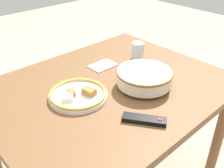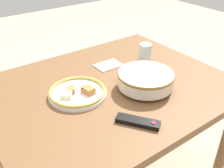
{
  "view_description": "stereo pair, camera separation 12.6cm",
  "coord_description": "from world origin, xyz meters",
  "views": [
    {
      "loc": [
        0.76,
        0.85,
        1.41
      ],
      "look_at": [
        0.03,
        0.06,
        0.75
      ],
      "focal_mm": 42.0,
      "sensor_mm": 36.0,
      "label": 1
    },
    {
      "loc": [
        0.66,
        0.93,
        1.41
      ],
      "look_at": [
        0.03,
        0.06,
        0.75
      ],
      "focal_mm": 42.0,
      "sensor_mm": 36.0,
      "label": 2
    }
  ],
  "objects": [
    {
      "name": "food_plate",
      "position": [
        0.18,
        -0.01,
        0.73
      ],
      "size": [
        0.28,
        0.28,
        0.05
      ],
      "color": "white",
      "rests_on": "dining_table"
    },
    {
      "name": "drinking_glass",
      "position": [
        -0.34,
        -0.12,
        0.76
      ],
      "size": [
        0.07,
        0.07,
        0.1
      ],
      "color": "silver",
      "rests_on": "dining_table"
    },
    {
      "name": "dining_table",
      "position": [
        0.0,
        0.0,
        0.63
      ],
      "size": [
        1.2,
        0.96,
        0.71
      ],
      "color": "brown",
      "rests_on": "ground_plane"
    },
    {
      "name": "folded_napkin",
      "position": [
        -0.12,
        -0.18,
        0.71
      ],
      "size": [
        0.15,
        0.1,
        0.01
      ],
      "color": "beige",
      "rests_on": "dining_table"
    },
    {
      "name": "noodle_bowl",
      "position": [
        -0.13,
        0.13,
        0.76
      ],
      "size": [
        0.28,
        0.28,
        0.09
      ],
      "color": "silver",
      "rests_on": "dining_table"
    },
    {
      "name": "tv_remote",
      "position": [
        0.09,
        0.31,
        0.72
      ],
      "size": [
        0.14,
        0.18,
        0.02
      ],
      "rotation": [
        0.0,
        0.0,
        0.61
      ],
      "color": "black",
      "rests_on": "dining_table"
    }
  ]
}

